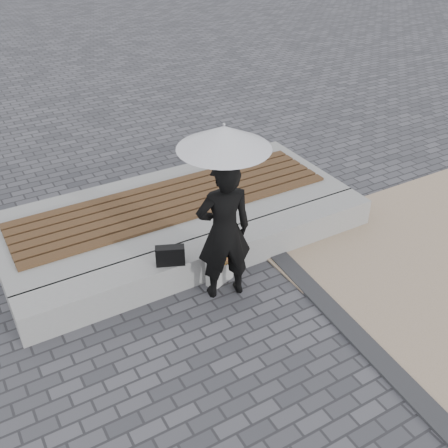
{
  "coord_description": "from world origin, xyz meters",
  "views": [
    {
      "loc": [
        -2.68,
        -3.29,
        4.29
      ],
      "look_at": [
        -0.13,
        1.11,
        1.0
      ],
      "focal_mm": 42.62,
      "sensor_mm": 36.0,
      "label": 1
    }
  ],
  "objects_px": {
    "seating_ledge": "(214,255)",
    "canvas_tote": "(220,270)",
    "handbag": "(170,256)",
    "woman": "(224,231)",
    "parasol": "(224,137)"
  },
  "relations": [
    {
      "from": "seating_ledge",
      "to": "handbag",
      "type": "height_order",
      "value": "handbag"
    },
    {
      "from": "parasol",
      "to": "handbag",
      "type": "distance_m",
      "value": 1.67
    },
    {
      "from": "handbag",
      "to": "seating_ledge",
      "type": "bearing_deg",
      "value": 34.45
    },
    {
      "from": "woman",
      "to": "handbag",
      "type": "distance_m",
      "value": 0.75
    },
    {
      "from": "woman",
      "to": "parasol",
      "type": "height_order",
      "value": "parasol"
    },
    {
      "from": "handbag",
      "to": "canvas_tote",
      "type": "relative_size",
      "value": 0.93
    },
    {
      "from": "seating_ledge",
      "to": "canvas_tote",
      "type": "bearing_deg",
      "value": -104.54
    },
    {
      "from": "seating_ledge",
      "to": "handbag",
      "type": "distance_m",
      "value": 0.75
    },
    {
      "from": "handbag",
      "to": "canvas_tote",
      "type": "distance_m",
      "value": 0.7
    },
    {
      "from": "handbag",
      "to": "canvas_tote",
      "type": "xyz_separation_m",
      "value": [
        0.59,
        -0.16,
        -0.34
      ]
    },
    {
      "from": "woman",
      "to": "seating_ledge",
      "type": "bearing_deg",
      "value": -92.14
    },
    {
      "from": "seating_ledge",
      "to": "canvas_tote",
      "type": "relative_size",
      "value": 13.32
    },
    {
      "from": "woman",
      "to": "canvas_tote",
      "type": "xyz_separation_m",
      "value": [
        0.05,
        0.2,
        -0.71
      ]
    },
    {
      "from": "handbag",
      "to": "parasol",
      "type": "bearing_deg",
      "value": -10.49
    },
    {
      "from": "woman",
      "to": "handbag",
      "type": "xyz_separation_m",
      "value": [
        -0.54,
        0.36,
        -0.38
      ]
    }
  ]
}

